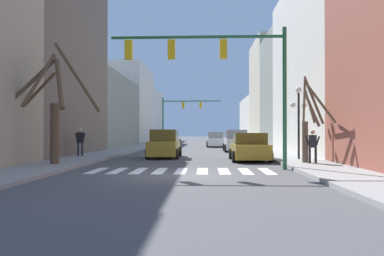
{
  "coord_description": "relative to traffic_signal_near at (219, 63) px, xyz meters",
  "views": [
    {
      "loc": [
        1.02,
        -14.2,
        1.65
      ],
      "look_at": [
        -0.32,
        23.57,
        2.04
      ],
      "focal_mm": 35.0,
      "sensor_mm": 36.0,
      "label": 1
    }
  ],
  "objects": [
    {
      "name": "ground_plane",
      "position": [
        -1.61,
        -2.31,
        -4.69
      ],
      "size": [
        240.0,
        240.0,
        0.0
      ],
      "primitive_type": "plane",
      "color": "#4C4C4F"
    },
    {
      "name": "sidewalk_left",
      "position": [
        -7.71,
        -2.31,
        -4.61
      ],
      "size": [
        2.7,
        90.0,
        0.15
      ],
      "color": "gray",
      "rests_on": "ground_plane"
    },
    {
      "name": "sidewalk_right",
      "position": [
        4.49,
        -2.31,
        -4.61
      ],
      "size": [
        2.7,
        90.0,
        0.15
      ],
      "color": "gray",
      "rests_on": "ground_plane"
    },
    {
      "name": "building_row_left",
      "position": [
        -12.06,
        22.75,
        0.93
      ],
      "size": [
        6.0,
        67.69,
        13.7
      ],
      "color": "tan",
      "rests_on": "ground_plane"
    },
    {
      "name": "building_row_right",
      "position": [
        8.83,
        19.66,
        1.4
      ],
      "size": [
        6.0,
        61.9,
        13.58
      ],
      "color": "#934C3D",
      "rests_on": "ground_plane"
    },
    {
      "name": "crosswalk_stripes",
      "position": [
        -1.61,
        -0.71,
        -4.69
      ],
      "size": [
        7.65,
        2.6,
        0.01
      ],
      "color": "white",
      "rests_on": "ground_plane"
    },
    {
      "name": "traffic_signal_near",
      "position": [
        0.0,
        0.0,
        0.0
      ],
      "size": [
        7.75,
        0.28,
        6.26
      ],
      "color": "#236038",
      "rests_on": "ground_plane"
    },
    {
      "name": "traffic_signal_far",
      "position": [
        -3.83,
        32.09,
        -0.23
      ],
      "size": [
        7.65,
        0.28,
        6.07
      ],
      "color": "#236038",
      "rests_on": "ground_plane"
    },
    {
      "name": "street_lamp_right_corner",
      "position": [
        4.6,
        4.44,
        -1.69
      ],
      "size": [
        0.95,
        0.36,
        4.01
      ],
      "color": "black",
      "rests_on": "sidewalk_right"
    },
    {
      "name": "car_parked_left_far",
      "position": [
        1.98,
        15.04,
        -3.85
      ],
      "size": [
        2.07,
        4.32,
        1.82
      ],
      "rotation": [
        0.0,
        0.0,
        1.57
      ],
      "color": "silver",
      "rests_on": "ground_plane"
    },
    {
      "name": "car_parked_left_near",
      "position": [
        0.52,
        24.61,
        -3.92
      ],
      "size": [
        2.0,
        4.35,
        1.65
      ],
      "rotation": [
        0.0,
        0.0,
        1.57
      ],
      "color": "white",
      "rests_on": "ground_plane"
    },
    {
      "name": "car_driving_away_lane",
      "position": [
        1.93,
        5.01,
        -3.94
      ],
      "size": [
        2.17,
        4.22,
        1.6
      ],
      "rotation": [
        0.0,
        0.0,
        1.57
      ],
      "color": "#A38423",
      "rests_on": "ground_plane"
    },
    {
      "name": "car_parked_right_far",
      "position": [
        -5.15,
        34.87,
        -3.9
      ],
      "size": [
        2.19,
        4.8,
        1.69
      ],
      "rotation": [
        0.0,
        0.0,
        1.57
      ],
      "color": "white",
      "rests_on": "ground_plane"
    },
    {
      "name": "car_parked_left_mid",
      "position": [
        -3.21,
        7.34,
        -3.86
      ],
      "size": [
        2.01,
        4.22,
        1.8
      ],
      "rotation": [
        0.0,
        0.0,
        -1.57
      ],
      "color": "#A38423",
      "rests_on": "ground_plane"
    },
    {
      "name": "pedestrian_crossing_street",
      "position": [
        4.51,
        1.47,
        -3.59
      ],
      "size": [
        0.68,
        0.31,
        1.6
      ],
      "rotation": [
        0.0,
        0.0,
        5.99
      ],
      "color": "black",
      "rests_on": "sidewalk_right"
    },
    {
      "name": "pedestrian_on_right_sidewalk",
      "position": [
        -8.33,
        6.34,
        -3.5
      ],
      "size": [
        0.75,
        0.34,
        1.75
      ],
      "rotation": [
        0.0,
        0.0,
        2.85
      ],
      "color": "#282D47",
      "rests_on": "sidewalk_left"
    },
    {
      "name": "street_tree_left_mid",
      "position": [
        -7.71,
        0.64,
        -1.95
      ],
      "size": [
        3.92,
        2.65,
        5.75
      ],
      "color": "brown",
      "rests_on": "sidewalk_left"
    },
    {
      "name": "street_tree_left_near",
      "position": [
        4.53,
        2.18,
        -2.56
      ],
      "size": [
        1.6,
        2.24,
        4.28
      ],
      "color": "brown",
      "rests_on": "sidewalk_right"
    }
  ]
}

